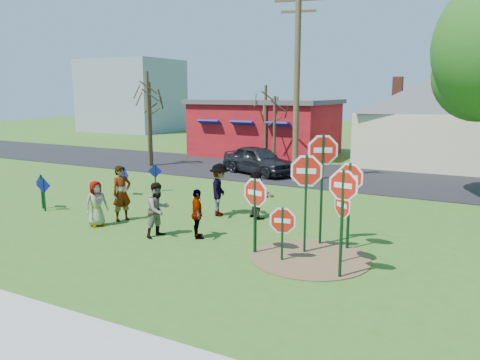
# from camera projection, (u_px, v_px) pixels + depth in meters

# --- Properties ---
(ground) EXTENTS (120.00, 120.00, 0.00)m
(ground) POSITION_uv_depth(u_px,v_px,m) (191.00, 227.00, 15.47)
(ground) COLOR #31611B
(ground) RESTS_ON ground
(road) EXTENTS (120.00, 7.50, 0.04)m
(road) POSITION_uv_depth(u_px,v_px,m) (308.00, 174.00, 25.47)
(road) COLOR black
(road) RESTS_ON ground
(dirt_patch) EXTENTS (3.20, 3.20, 0.03)m
(dirt_patch) POSITION_uv_depth(u_px,v_px,m) (310.00, 258.00, 12.54)
(dirt_patch) COLOR brown
(dirt_patch) RESTS_ON ground
(red_building) EXTENTS (9.40, 7.69, 3.90)m
(red_building) POSITION_uv_depth(u_px,v_px,m) (266.00, 127.00, 33.27)
(red_building) COLOR maroon
(red_building) RESTS_ON ground
(cream_house) EXTENTS (9.40, 9.40, 6.50)m
(cream_house) POSITION_uv_depth(u_px,v_px,m) (433.00, 117.00, 28.07)
(cream_house) COLOR beige
(cream_house) RESTS_ON ground
(distant_building) EXTENTS (10.00, 8.00, 8.00)m
(distant_building) POSITION_uv_depth(u_px,v_px,m) (132.00, 96.00, 53.64)
(distant_building) COLOR #8C939E
(distant_building) RESTS_ON ground
(stop_sign_a) EXTENTS (1.05, 0.27, 2.25)m
(stop_sign_a) POSITION_uv_depth(u_px,v_px,m) (255.00, 199.00, 12.67)
(stop_sign_a) COLOR #0D3219
(stop_sign_a) RESTS_ON ground
(stop_sign_b) EXTENTS (1.06, 0.57, 3.37)m
(stop_sign_b) POSITION_uv_depth(u_px,v_px,m) (322.00, 161.00, 13.25)
(stop_sign_b) COLOR #0D3219
(stop_sign_b) RESTS_ON ground
(stop_sign_c) EXTENTS (0.99, 0.17, 2.76)m
(stop_sign_c) POSITION_uv_depth(u_px,v_px,m) (343.00, 199.00, 10.87)
(stop_sign_c) COLOR #0D3219
(stop_sign_c) RESTS_ON ground
(stop_sign_d) EXTENTS (1.06, 0.24, 2.62)m
(stop_sign_d) POSITION_uv_depth(u_px,v_px,m) (350.00, 184.00, 12.94)
(stop_sign_d) COLOR #0D3219
(stop_sign_d) RESTS_ON ground
(stop_sign_e) EXTENTS (0.95, 0.21, 1.58)m
(stop_sign_e) POSITION_uv_depth(u_px,v_px,m) (282.00, 224.00, 12.17)
(stop_sign_e) COLOR #0D3219
(stop_sign_e) RESTS_ON ground
(stop_sign_f) EXTENTS (0.73, 0.60, 2.02)m
(stop_sign_f) POSITION_uv_depth(u_px,v_px,m) (342.00, 210.00, 11.96)
(stop_sign_f) COLOR #0D3219
(stop_sign_f) RESTS_ON ground
(stop_sign_g) EXTENTS (1.14, 0.37, 2.90)m
(stop_sign_g) POSITION_uv_depth(u_px,v_px,m) (306.00, 181.00, 12.63)
(stop_sign_g) COLOR #0D3219
(stop_sign_g) RESTS_ON ground
(blue_diamond_a) EXTENTS (0.68, 0.08, 1.33)m
(blue_diamond_a) POSITION_uv_depth(u_px,v_px,m) (42.00, 188.00, 17.77)
(blue_diamond_a) COLOR #0D3219
(blue_diamond_a) RESTS_ON ground
(blue_diamond_b) EXTENTS (0.58, 0.17, 1.28)m
(blue_diamond_b) POSITION_uv_depth(u_px,v_px,m) (44.00, 190.00, 17.38)
(blue_diamond_b) COLOR #0D3219
(blue_diamond_b) RESTS_ON ground
(blue_diamond_c) EXTENTS (0.67, 0.21, 1.25)m
(blue_diamond_c) POSITION_uv_depth(u_px,v_px,m) (124.00, 178.00, 20.06)
(blue_diamond_c) COLOR #0D3219
(blue_diamond_c) RESTS_ON ground
(blue_diamond_d) EXTENTS (0.58, 0.27, 1.25)m
(blue_diamond_d) POSITION_uv_depth(u_px,v_px,m) (155.00, 175.00, 20.82)
(blue_diamond_d) COLOR #0D3219
(blue_diamond_d) RESTS_ON ground
(person_a) EXTENTS (0.74, 0.88, 1.53)m
(person_a) POSITION_uv_depth(u_px,v_px,m) (96.00, 204.00, 15.45)
(person_a) COLOR navy
(person_a) RESTS_ON ground
(person_b) EXTENTS (0.66, 0.81, 1.93)m
(person_b) POSITION_uv_depth(u_px,v_px,m) (122.00, 193.00, 16.07)
(person_b) COLOR #267866
(person_b) RESTS_ON ground
(person_c) EXTENTS (0.81, 0.95, 1.70)m
(person_c) POSITION_uv_depth(u_px,v_px,m) (158.00, 210.00, 14.31)
(person_c) COLOR brown
(person_c) RESTS_ON ground
(person_d) EXTENTS (1.11, 1.40, 1.90)m
(person_d) POSITION_uv_depth(u_px,v_px,m) (220.00, 190.00, 16.74)
(person_d) COLOR #37383D
(person_d) RESTS_ON ground
(person_e) EXTENTS (0.85, 0.93, 1.53)m
(person_e) POSITION_uv_depth(u_px,v_px,m) (197.00, 214.00, 14.13)
(person_e) COLOR #4B3060
(person_e) RESTS_ON ground
(person_f) EXTENTS (1.58, 1.23, 1.67)m
(person_f) POSITION_uv_depth(u_px,v_px,m) (257.00, 195.00, 16.41)
(person_f) COLOR #17482B
(person_f) RESTS_ON ground
(suv) EXTENTS (4.78, 3.31, 1.51)m
(suv) POSITION_uv_depth(u_px,v_px,m) (258.00, 160.00, 25.18)
(suv) COLOR #323136
(suv) RESTS_ON road
(utility_pole) EXTENTS (2.22, 0.58, 9.19)m
(utility_pole) POSITION_uv_depth(u_px,v_px,m) (297.00, 83.00, 22.18)
(utility_pole) COLOR #4C3823
(utility_pole) RESTS_ON ground
(bare_tree_west) EXTENTS (1.80, 1.80, 4.99)m
(bare_tree_west) POSITION_uv_depth(u_px,v_px,m) (150.00, 112.00, 27.77)
(bare_tree_west) COLOR #382819
(bare_tree_west) RESTS_ON ground
(bare_tree_east) EXTENTS (1.80, 1.80, 4.83)m
(bare_tree_east) POSITION_uv_depth(u_px,v_px,m) (266.00, 113.00, 29.25)
(bare_tree_east) COLOR #382819
(bare_tree_east) RESTS_ON ground
(bare_tree_mid) EXTENTS (1.80, 1.80, 5.58)m
(bare_tree_mid) POSITION_uv_depth(u_px,v_px,m) (148.00, 106.00, 27.43)
(bare_tree_mid) COLOR #382819
(bare_tree_mid) RESTS_ON ground
(bare_tree_extra) EXTENTS (1.80, 1.80, 4.17)m
(bare_tree_extra) POSITION_uv_depth(u_px,v_px,m) (275.00, 121.00, 27.65)
(bare_tree_extra) COLOR #382819
(bare_tree_extra) RESTS_ON ground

